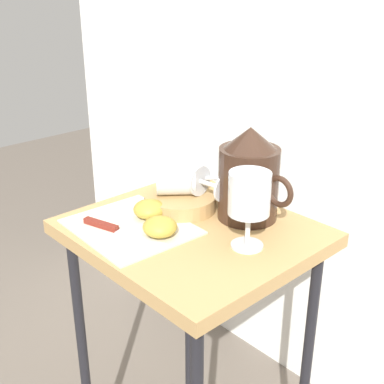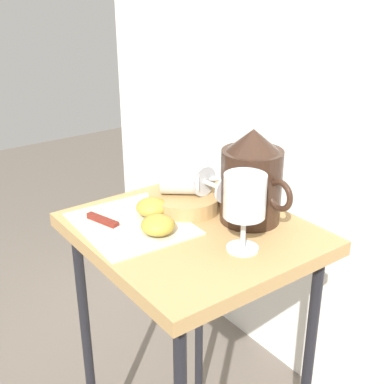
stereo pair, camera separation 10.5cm
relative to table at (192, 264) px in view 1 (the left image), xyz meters
The scene contains 11 objects.
curtain_drape 0.60m from the table, 90.00° to the left, with size 2.40×0.03×1.89m, color white.
table is the anchor object (origin of this frame).
linen_napkin 0.16m from the table, 131.14° to the right, with size 0.25×0.21×0.00m, color beige.
basket_tray 0.14m from the table, 153.03° to the left, with size 0.16×0.16×0.04m, color tan.
pitcher 0.22m from the table, 68.31° to the left, with size 0.18×0.13×0.20m.
wine_glass_upright 0.24m from the table, ahead, with size 0.08×0.08×0.16m.
wine_glass_tipped_near 0.19m from the table, 142.41° to the left, with size 0.16×0.08×0.07m.
wine_glass_tipped_far 0.19m from the table, 155.48° to the left, with size 0.15×0.16×0.07m.
apple_half_left 0.15m from the table, 155.48° to the right, with size 0.07×0.07×0.04m, color #B29938.
apple_half_right 0.14m from the table, 97.46° to the right, with size 0.07×0.07×0.04m, color #B29938.
knife 0.19m from the table, 124.47° to the right, with size 0.20×0.07×0.01m.
Camera 1 is at (0.71, -0.66, 1.23)m, focal length 48.13 mm.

